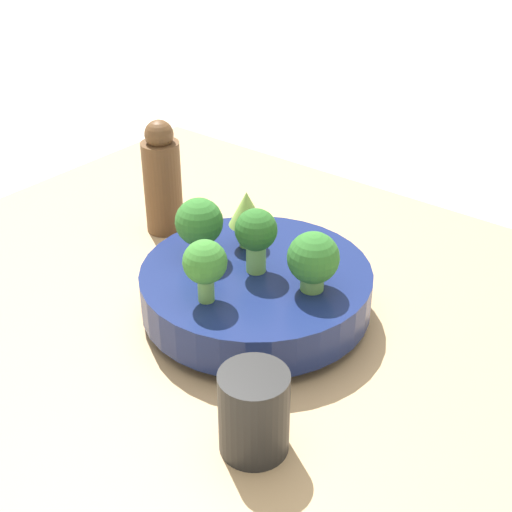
# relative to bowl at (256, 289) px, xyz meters

# --- Properties ---
(ground_plane) EXTENTS (6.00, 6.00, 0.00)m
(ground_plane) POSITION_rel_bowl_xyz_m (0.02, 0.02, -0.09)
(ground_plane) COLOR beige
(table) EXTENTS (1.10, 0.79, 0.05)m
(table) POSITION_rel_bowl_xyz_m (0.02, 0.02, -0.06)
(table) COLOR tan
(table) RESTS_ON ground_plane
(bowl) EXTENTS (0.28, 0.28, 0.06)m
(bowl) POSITION_rel_bowl_xyz_m (0.00, 0.00, 0.00)
(bowl) COLOR navy
(bowl) RESTS_ON table
(broccoli_floret_center) EXTENTS (0.05, 0.05, 0.08)m
(broccoli_floret_center) POSITION_rel_bowl_xyz_m (-0.00, 0.00, 0.08)
(broccoli_floret_center) COLOR #7AB256
(broccoli_floret_center) RESTS_ON bowl
(romanesco_piece_far) EXTENTS (0.04, 0.04, 0.07)m
(romanesco_piece_far) POSITION_rel_bowl_xyz_m (-0.05, 0.04, 0.08)
(romanesco_piece_far) COLOR #6BA34C
(romanesco_piece_far) RESTS_ON bowl
(broccoli_floret_front) EXTENTS (0.05, 0.05, 0.07)m
(broccoli_floret_front) POSITION_rel_bowl_xyz_m (-0.01, -0.08, 0.07)
(broccoli_floret_front) COLOR #6BA34C
(broccoli_floret_front) RESTS_ON bowl
(broccoli_floret_right) EXTENTS (0.06, 0.06, 0.07)m
(broccoli_floret_right) POSITION_rel_bowl_xyz_m (0.07, 0.01, 0.07)
(broccoli_floret_right) COLOR #6BA34C
(broccoli_floret_right) RESTS_ON bowl
(broccoli_floret_left) EXTENTS (0.06, 0.06, 0.08)m
(broccoli_floret_left) POSITION_rel_bowl_xyz_m (-0.08, -0.01, 0.07)
(broccoli_floret_left) COLOR #609347
(broccoli_floret_left) RESTS_ON bowl
(cup) EXTENTS (0.07, 0.07, 0.09)m
(cup) POSITION_rel_bowl_xyz_m (0.13, -0.17, 0.01)
(cup) COLOR black
(cup) RESTS_ON table
(pepper_mill) EXTENTS (0.06, 0.06, 0.17)m
(pepper_mill) POSITION_rel_bowl_xyz_m (-0.24, 0.09, 0.04)
(pepper_mill) COLOR brown
(pepper_mill) RESTS_ON table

